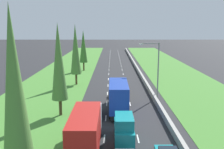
{
  "coord_description": "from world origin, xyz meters",
  "views": [
    {
      "loc": [
        -0.96,
        -3.81,
        11.61
      ],
      "look_at": [
        -0.77,
        51.92,
        0.86
      ],
      "focal_mm": 40.88,
      "sensor_mm": 36.0,
      "label": 1
    }
  ],
  "objects_px": {
    "teal_van_centre_lane": "(123,129)",
    "black_hatchback_left_lane": "(93,110)",
    "blue_box_truck_centre_lane": "(117,96)",
    "poplar_tree_nearest": "(13,87)",
    "poplar_tree_second": "(58,62)",
    "poplar_tree_fourth": "(82,46)",
    "yellow_hatchback_centre_lane": "(117,90)",
    "poplar_tree_third": "(75,49)",
    "street_light_mast": "(155,66)",
    "red_box_truck_left_lane": "(85,131)"
  },
  "relations": [
    {
      "from": "poplar_tree_third",
      "to": "street_light_mast",
      "type": "distance_m",
      "value": 17.25
    },
    {
      "from": "teal_van_centre_lane",
      "to": "poplar_tree_third",
      "type": "xyz_separation_m",
      "value": [
        -8.31,
        25.42,
        5.63
      ]
    },
    {
      "from": "black_hatchback_left_lane",
      "to": "teal_van_centre_lane",
      "type": "bearing_deg",
      "value": -63.93
    },
    {
      "from": "poplar_tree_nearest",
      "to": "poplar_tree_second",
      "type": "bearing_deg",
      "value": 90.99
    },
    {
      "from": "poplar_tree_fourth",
      "to": "street_light_mast",
      "type": "height_order",
      "value": "poplar_tree_fourth"
    },
    {
      "from": "red_box_truck_left_lane",
      "to": "yellow_hatchback_centre_lane",
      "type": "height_order",
      "value": "red_box_truck_left_lane"
    },
    {
      "from": "black_hatchback_left_lane",
      "to": "poplar_tree_fourth",
      "type": "relative_size",
      "value": 0.37
    },
    {
      "from": "teal_van_centre_lane",
      "to": "poplar_tree_nearest",
      "type": "relative_size",
      "value": 0.37
    },
    {
      "from": "teal_van_centre_lane",
      "to": "poplar_tree_fourth",
      "type": "distance_m",
      "value": 42.58
    },
    {
      "from": "red_box_truck_left_lane",
      "to": "teal_van_centre_lane",
      "type": "distance_m",
      "value": 4.42
    },
    {
      "from": "blue_box_truck_centre_lane",
      "to": "poplar_tree_nearest",
      "type": "relative_size",
      "value": 0.72
    },
    {
      "from": "poplar_tree_second",
      "to": "poplar_tree_nearest",
      "type": "bearing_deg",
      "value": -89.01
    },
    {
      "from": "poplar_tree_nearest",
      "to": "poplar_tree_fourth",
      "type": "bearing_deg",
      "value": 91.03
    },
    {
      "from": "yellow_hatchback_centre_lane",
      "to": "poplar_tree_fourth",
      "type": "bearing_deg",
      "value": 109.1
    },
    {
      "from": "yellow_hatchback_centre_lane",
      "to": "blue_box_truck_centre_lane",
      "type": "bearing_deg",
      "value": -90.42
    },
    {
      "from": "yellow_hatchback_centre_lane",
      "to": "street_light_mast",
      "type": "distance_m",
      "value": 7.72
    },
    {
      "from": "poplar_tree_nearest",
      "to": "street_light_mast",
      "type": "height_order",
      "value": "poplar_tree_nearest"
    },
    {
      "from": "teal_van_centre_lane",
      "to": "blue_box_truck_centre_lane",
      "type": "height_order",
      "value": "blue_box_truck_centre_lane"
    },
    {
      "from": "blue_box_truck_centre_lane",
      "to": "poplar_tree_third",
      "type": "height_order",
      "value": "poplar_tree_third"
    },
    {
      "from": "teal_van_centre_lane",
      "to": "yellow_hatchback_centre_lane",
      "type": "height_order",
      "value": "teal_van_centre_lane"
    },
    {
      "from": "teal_van_centre_lane",
      "to": "poplar_tree_third",
      "type": "bearing_deg",
      "value": 108.11
    },
    {
      "from": "teal_van_centre_lane",
      "to": "poplar_tree_second",
      "type": "distance_m",
      "value": 12.46
    },
    {
      "from": "poplar_tree_second",
      "to": "poplar_tree_fourth",
      "type": "distance_m",
      "value": 33.68
    },
    {
      "from": "teal_van_centre_lane",
      "to": "poplar_tree_fourth",
      "type": "xyz_separation_m",
      "value": [
        -8.57,
        41.42,
        4.91
      ]
    },
    {
      "from": "poplar_tree_second",
      "to": "black_hatchback_left_lane",
      "type": "bearing_deg",
      "value": -7.18
    },
    {
      "from": "blue_box_truck_centre_lane",
      "to": "black_hatchback_left_lane",
      "type": "xyz_separation_m",
      "value": [
        -3.17,
        -2.16,
        -1.35
      ]
    },
    {
      "from": "blue_box_truck_centre_lane",
      "to": "poplar_tree_third",
      "type": "distance_m",
      "value": 18.57
    },
    {
      "from": "teal_van_centre_lane",
      "to": "poplar_tree_third",
      "type": "height_order",
      "value": "poplar_tree_third"
    },
    {
      "from": "blue_box_truck_centre_lane",
      "to": "street_light_mast",
      "type": "relative_size",
      "value": 1.04
    },
    {
      "from": "red_box_truck_left_lane",
      "to": "poplar_tree_second",
      "type": "height_order",
      "value": "poplar_tree_second"
    },
    {
      "from": "black_hatchback_left_lane",
      "to": "poplar_tree_third",
      "type": "height_order",
      "value": "poplar_tree_third"
    },
    {
      "from": "poplar_tree_nearest",
      "to": "blue_box_truck_centre_lane",
      "type": "bearing_deg",
      "value": 66.82
    },
    {
      "from": "red_box_truck_left_lane",
      "to": "yellow_hatchback_centre_lane",
      "type": "relative_size",
      "value": 2.41
    },
    {
      "from": "red_box_truck_left_lane",
      "to": "poplar_tree_third",
      "type": "distance_m",
      "value": 28.75
    },
    {
      "from": "black_hatchback_left_lane",
      "to": "yellow_hatchback_centre_lane",
      "type": "xyz_separation_m",
      "value": [
        3.23,
        10.32,
        0.0
      ]
    },
    {
      "from": "blue_box_truck_centre_lane",
      "to": "black_hatchback_left_lane",
      "type": "bearing_deg",
      "value": -145.71
    },
    {
      "from": "red_box_truck_left_lane",
      "to": "poplar_tree_nearest",
      "type": "relative_size",
      "value": 0.72
    },
    {
      "from": "poplar_tree_nearest",
      "to": "street_light_mast",
      "type": "relative_size",
      "value": 1.46
    },
    {
      "from": "teal_van_centre_lane",
      "to": "poplar_tree_second",
      "type": "xyz_separation_m",
      "value": [
        -7.95,
        7.75,
        5.66
      ]
    },
    {
      "from": "blue_box_truck_centre_lane",
      "to": "poplar_tree_fourth",
      "type": "bearing_deg",
      "value": 104.38
    },
    {
      "from": "black_hatchback_left_lane",
      "to": "poplar_tree_fourth",
      "type": "xyz_separation_m",
      "value": [
        -5.05,
        34.23,
        5.47
      ]
    },
    {
      "from": "street_light_mast",
      "to": "blue_box_truck_centre_lane",
      "type": "bearing_deg",
      "value": -134.27
    },
    {
      "from": "poplar_tree_nearest",
      "to": "street_light_mast",
      "type": "bearing_deg",
      "value": 60.11
    },
    {
      "from": "red_box_truck_left_lane",
      "to": "poplar_tree_fourth",
      "type": "height_order",
      "value": "poplar_tree_fourth"
    },
    {
      "from": "poplar_tree_second",
      "to": "blue_box_truck_centre_lane",
      "type": "bearing_deg",
      "value": 11.92
    },
    {
      "from": "teal_van_centre_lane",
      "to": "black_hatchback_left_lane",
      "type": "xyz_separation_m",
      "value": [
        -3.52,
        7.19,
        -0.56
      ]
    },
    {
      "from": "poplar_tree_third",
      "to": "black_hatchback_left_lane",
      "type": "bearing_deg",
      "value": -75.27
    },
    {
      "from": "poplar_tree_third",
      "to": "blue_box_truck_centre_lane",
      "type": "bearing_deg",
      "value": -63.62
    },
    {
      "from": "blue_box_truck_centre_lane",
      "to": "poplar_tree_fourth",
      "type": "distance_m",
      "value": 33.36
    },
    {
      "from": "poplar_tree_fourth",
      "to": "poplar_tree_third",
      "type": "bearing_deg",
      "value": -89.09
    }
  ]
}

